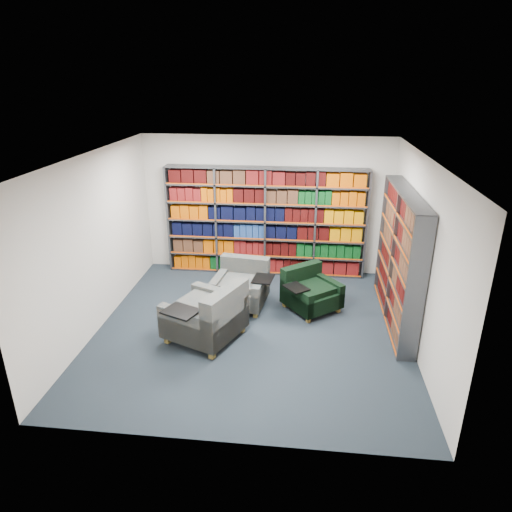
# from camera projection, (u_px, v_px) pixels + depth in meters

# --- Properties ---
(room_shell) EXTENTS (5.02, 5.02, 2.82)m
(room_shell) POSITION_uv_depth(u_px,v_px,m) (252.00, 249.00, 6.97)
(room_shell) COLOR black
(room_shell) RESTS_ON ground
(bookshelf_back) EXTENTS (4.00, 0.28, 2.20)m
(bookshelf_back) POSITION_uv_depth(u_px,v_px,m) (265.00, 222.00, 9.24)
(bookshelf_back) COLOR #47494F
(bookshelf_back) RESTS_ON ground
(bookshelf_right) EXTENTS (0.28, 2.50, 2.20)m
(bookshelf_right) POSITION_uv_depth(u_px,v_px,m) (399.00, 259.00, 7.39)
(bookshelf_right) COLOR #47494F
(bookshelf_right) RESTS_ON ground
(chair_teal_left) EXTENTS (1.11, 1.00, 0.81)m
(chair_teal_left) POSITION_uv_depth(u_px,v_px,m) (242.00, 287.00, 8.21)
(chair_teal_left) COLOR #011930
(chair_teal_left) RESTS_ON ground
(chair_green_right) EXTENTS (1.14, 1.14, 0.74)m
(chair_green_right) POSITION_uv_depth(u_px,v_px,m) (309.00, 292.00, 8.07)
(chair_green_right) COLOR black
(chair_green_right) RESTS_ON ground
(chair_teal_front) EXTENTS (1.34, 1.37, 0.93)m
(chair_teal_front) POSITION_uv_depth(u_px,v_px,m) (210.00, 318.00, 7.07)
(chair_teal_front) COLOR #011930
(chair_teal_front) RESTS_ON ground
(coffee_table) EXTENTS (0.77, 0.77, 0.54)m
(coffee_table) POSITION_uv_depth(u_px,v_px,m) (222.00, 305.00, 7.65)
(coffee_table) COLOR olive
(coffee_table) RESTS_ON ground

